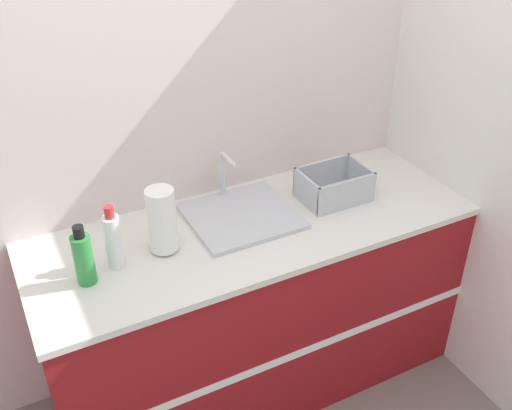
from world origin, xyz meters
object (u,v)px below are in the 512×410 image
Objects in this scene: bottle_green at (84,258)px; bottle_white_spray at (113,240)px; sink at (241,214)px; paper_towel_roll at (162,221)px; dish_rack at (334,188)px.

bottle_green is 0.92× the size of bottle_white_spray.
paper_towel_roll reaches higher than sink.
dish_rack is 1.21× the size of bottle_green.
dish_rack is (0.82, 0.02, -0.09)m from paper_towel_roll.
sink is 0.72m from bottle_green.
dish_rack is at bearing 1.53° from paper_towel_roll.
bottle_green is at bearing -176.13° from dish_rack.
sink is 1.82× the size of bottle_green.
sink reaches higher than dish_rack.
sink is 0.59m from bottle_white_spray.
bottle_white_spray is at bearing 19.96° from bottle_green.
paper_towel_roll reaches higher than bottle_green.
bottle_green is at bearing -170.27° from paper_towel_roll.
bottle_green is 0.13m from bottle_white_spray.
dish_rack is 1.14m from bottle_green.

